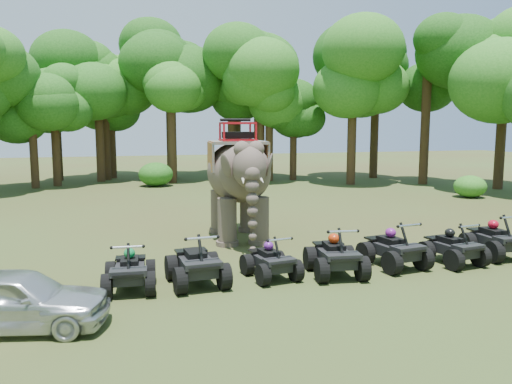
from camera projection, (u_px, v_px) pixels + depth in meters
The scene contains 30 objects.
ground at pixel (268, 263), 14.28m from camera, with size 110.00×110.00×0.00m, color #47381E.
elephant at pixel (238, 179), 17.24m from camera, with size 2.16×4.92×4.13m, color brown, non-canonical shape.
parked_car at pixel (15, 299), 9.54m from camera, with size 1.41×3.50×1.19m, color silver.
atv_0 at pixel (130, 265), 11.84m from camera, with size 1.20×1.65×1.22m, color black, non-canonical shape.
atv_1 at pixel (197, 258), 12.27m from camera, with size 1.32×1.81×1.34m, color black, non-canonical shape.
atv_2 at pixel (271, 256), 12.80m from camera, with size 1.13×1.55×1.15m, color black, non-canonical shape.
atv_3 at pixel (335, 250), 13.04m from camera, with size 1.31×1.80×1.33m, color black, non-canonical shape.
atv_4 at pixel (394, 244), 13.81m from camera, with size 1.30×1.79×1.32m, color black, non-canonical shape.
atv_5 at pixel (453, 243), 14.11m from camera, with size 1.21×1.66×1.23m, color black, non-canonical shape.
atv_6 at pixel (496, 235), 14.88m from camera, with size 1.33×1.82×1.35m, color black, non-canonical shape.
tree_0 at pixel (172, 124), 33.97m from camera, with size 5.66×5.66×8.09m, color #195114, non-canonical shape.
tree_1 at pixel (232, 118), 36.72m from camera, with size 6.25×6.25×8.93m, color #195114, non-canonical shape.
tree_2 at pixel (293, 133), 35.99m from camera, with size 4.74×4.74×6.77m, color #195114, non-canonical shape.
tree_3 at pixel (352, 111), 33.02m from camera, with size 6.82×6.82×9.74m, color #195114, non-canonical shape.
tree_4 at pixel (426, 110), 33.15m from camera, with size 6.94×6.94×9.92m, color #195114, non-canonical shape.
tree_5 at pixel (502, 111), 30.55m from camera, with size 6.77×6.77×9.67m, color #195114, non-canonical shape.
tree_27 at pixel (33, 135), 31.17m from camera, with size 4.67×4.67×6.66m, color #195114, non-canonical shape.
tree_28 at pixel (99, 118), 34.79m from camera, with size 6.20×6.20×8.86m, color #195114, non-canonical shape.
tree_30 at pixel (375, 110), 37.37m from camera, with size 7.12×7.12×10.17m, color #195114, non-canonical shape.
tree_31 at pixel (261, 131), 35.58m from camera, with size 5.01×5.01×7.16m, color #195114, non-canonical shape.
tree_32 at pixel (56, 114), 35.39m from camera, with size 6.62×6.62×9.46m, color #195114, non-canonical shape.
tree_33 at pixel (170, 115), 36.56m from camera, with size 6.63×6.63×9.46m, color #195114, non-canonical shape.
tree_34 at pixel (237, 111), 41.04m from camera, with size 7.22×7.22×10.31m, color #195114, non-canonical shape.
tree_35 at pixel (269, 122), 35.28m from camera, with size 5.90×5.90×8.43m, color #195114, non-canonical shape.
tree_36 at pixel (105, 123), 35.97m from camera, with size 5.80×5.80×8.29m, color #195114, non-canonical shape.
tree_37 at pixel (258, 109), 35.81m from camera, with size 7.13×7.13×10.19m, color #195114, non-canonical shape.
tree_38 at pixel (55, 129), 32.29m from camera, with size 5.19×5.19×7.42m, color #195114, non-canonical shape.
tree_39 at pixel (111, 125), 39.29m from camera, with size 5.60×5.60×7.99m, color #195114, non-canonical shape.
tree_41 at pixel (112, 127), 37.13m from camera, with size 5.37×5.37×7.68m, color #195114, non-canonical shape.
tree_43 at pixel (172, 107), 37.47m from camera, with size 7.49×7.49×10.69m, color #195114, non-canonical shape.
Camera 1 is at (-4.31, -13.22, 3.89)m, focal length 35.00 mm.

